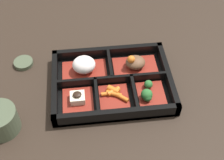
# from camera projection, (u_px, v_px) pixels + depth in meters

# --- Properties ---
(ground_plane) EXTENTS (3.00, 3.00, 0.00)m
(ground_plane) POSITION_uv_depth(u_px,v_px,m) (112.00, 86.00, 0.86)
(ground_plane) COLOR black
(bento_base) EXTENTS (0.32, 0.24, 0.01)m
(bento_base) POSITION_uv_depth(u_px,v_px,m) (112.00, 85.00, 0.85)
(bento_base) COLOR black
(bento_base) RESTS_ON ground_plane
(bento_rim) EXTENTS (0.32, 0.24, 0.04)m
(bento_rim) POSITION_uv_depth(u_px,v_px,m) (112.00, 82.00, 0.84)
(bento_rim) COLOR black
(bento_rim) RESTS_ON ground_plane
(bowl_rice) EXTENTS (0.12, 0.08, 0.05)m
(bowl_rice) POSITION_uv_depth(u_px,v_px,m) (84.00, 66.00, 0.86)
(bowl_rice) COLOR maroon
(bowl_rice) RESTS_ON bento_base
(bowl_stew) EXTENTS (0.12, 0.08, 0.05)m
(bowl_stew) POSITION_uv_depth(u_px,v_px,m) (135.00, 64.00, 0.88)
(bowl_stew) COLOR maroon
(bowl_stew) RESTS_ON bento_base
(bowl_tofu) EXTENTS (0.08, 0.09, 0.03)m
(bowl_tofu) POSITION_uv_depth(u_px,v_px,m) (78.00, 99.00, 0.80)
(bowl_tofu) COLOR maroon
(bowl_tofu) RESTS_ON bento_base
(bowl_carrots) EXTENTS (0.08, 0.09, 0.02)m
(bowl_carrots) POSITION_uv_depth(u_px,v_px,m) (115.00, 95.00, 0.81)
(bowl_carrots) COLOR maroon
(bowl_carrots) RESTS_ON bento_base
(bowl_greens) EXTENTS (0.07, 0.09, 0.04)m
(bowl_greens) POSITION_uv_depth(u_px,v_px,m) (149.00, 93.00, 0.81)
(bowl_greens) COLOR maroon
(bowl_greens) RESTS_ON bento_base
(tea_cup) EXTENTS (0.09, 0.09, 0.06)m
(tea_cup) POSITION_uv_depth(u_px,v_px,m) (0.00, 120.00, 0.74)
(tea_cup) COLOR #424C38
(tea_cup) RESTS_ON ground_plane
(sauce_dish) EXTENTS (0.05, 0.05, 0.01)m
(sauce_dish) POSITION_uv_depth(u_px,v_px,m) (23.00, 63.00, 0.91)
(sauce_dish) COLOR #424C38
(sauce_dish) RESTS_ON ground_plane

